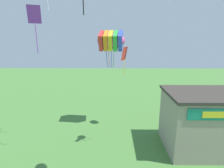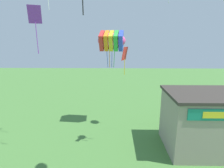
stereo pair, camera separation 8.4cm
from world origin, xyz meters
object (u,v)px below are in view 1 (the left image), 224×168
Objects in this scene: seaside_building at (215,121)px; kite_red_diamond at (124,56)px; kite_rainbow_parafoil at (111,41)px; kite_purple_streamer at (35,19)px.

seaside_building is 9.98m from kite_red_diamond.
kite_red_diamond is at bearing -76.06° from kite_rainbow_parafoil.
kite_purple_streamer is at bearing -171.92° from kite_red_diamond.
kite_purple_streamer is at bearing -176.62° from seaside_building.
kite_red_diamond is 7.29m from kite_purple_streamer.
kite_rainbow_parafoil reaches higher than kite_red_diamond.
seaside_building is 3.87× the size of kite_red_diamond.
kite_red_diamond is 0.67× the size of kite_purple_streamer.
seaside_building is 2.57× the size of kite_purple_streamer.
kite_purple_streamer reaches higher than seaside_building.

